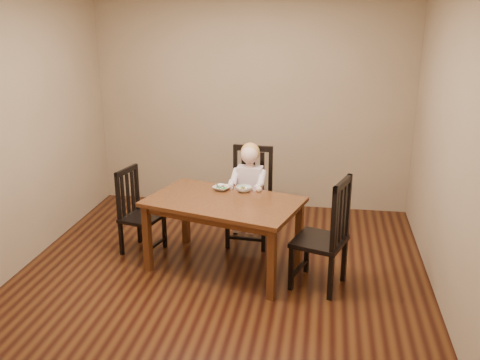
% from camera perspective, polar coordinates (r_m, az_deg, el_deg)
% --- Properties ---
extents(room, '(4.01, 4.01, 2.71)m').
position_cam_1_polar(room, '(4.87, -2.10, 4.28)').
color(room, '#48250F').
rests_on(room, ground).
extents(dining_table, '(1.63, 1.23, 0.72)m').
position_cam_1_polar(dining_table, '(5.20, -1.75, -3.01)').
color(dining_table, '#451E10').
rests_on(dining_table, room).
extents(chair_child, '(0.49, 0.47, 1.07)m').
position_cam_1_polar(chair_child, '(5.86, 1.10, -1.88)').
color(chair_child, black).
rests_on(chair_child, room).
extents(chair_left, '(0.46, 0.47, 0.91)m').
position_cam_1_polar(chair_left, '(5.75, -10.81, -3.42)').
color(chair_left, black).
rests_on(chair_left, room).
extents(chair_right, '(0.56, 0.58, 1.07)m').
position_cam_1_polar(chair_right, '(4.96, 9.08, -5.94)').
color(chair_right, black).
rests_on(chair_right, room).
extents(toddler, '(0.38, 0.47, 0.61)m').
position_cam_1_polar(toddler, '(5.76, 1.00, -0.55)').
color(toddler, beige).
rests_on(toddler, chair_child).
extents(bowl_peas, '(0.22, 0.22, 0.04)m').
position_cam_1_polar(bowl_peas, '(5.45, -1.97, -0.86)').
color(bowl_peas, silver).
rests_on(bowl_peas, dining_table).
extents(bowl_veg, '(0.20, 0.20, 0.05)m').
position_cam_1_polar(bowl_veg, '(5.40, 0.41, -0.96)').
color(bowl_veg, silver).
rests_on(bowl_veg, dining_table).
extents(fork, '(0.07, 0.11, 0.05)m').
position_cam_1_polar(fork, '(5.44, -2.45, -0.63)').
color(fork, silver).
rests_on(fork, bowl_peas).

